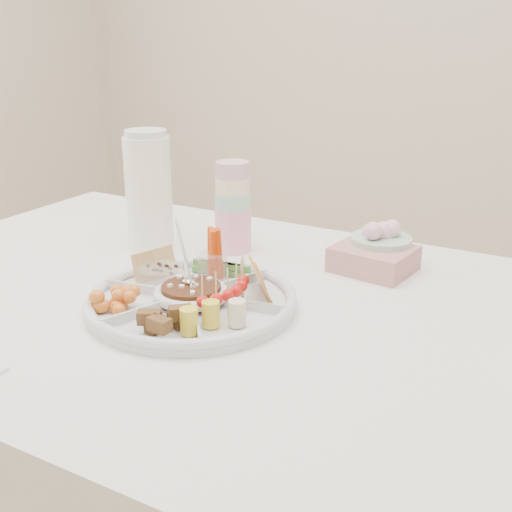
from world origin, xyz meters
The scene contains 13 objects.
dining_table centered at (0.00, 0.00, 0.38)m, with size 1.52×1.02×0.76m, color white.
party_tray centered at (0.01, -0.06, 0.78)m, with size 0.38×0.38×0.04m, color silver.
bean_dip centered at (0.01, -0.06, 0.79)m, with size 0.11×0.11×0.04m, color #4B2D1D.
tortillas centered at (0.11, 0.02, 0.80)m, with size 0.11×0.11×0.06m, color #905A39, non-canonical shape.
carrot_cucumber centered at (-0.01, 0.07, 0.82)m, with size 0.11×0.11×0.10m, color #D73E06, non-canonical shape.
pita_raisins centered at (-0.11, -0.02, 0.80)m, with size 0.12×0.12×0.07m, color tan, non-canonical shape.
cherries centered at (-0.09, -0.14, 0.79)m, with size 0.11×0.11×0.04m, color gold, non-canonical shape.
granola_chunks centered at (0.03, -0.19, 0.79)m, with size 0.10×0.10×0.04m, color brown, non-canonical shape.
banana_tomato centered at (0.13, -0.11, 0.82)m, with size 0.10×0.10×0.08m, color #D7B853, non-canonical shape.
cup_stack centered at (-0.09, 0.25, 0.87)m, with size 0.08×0.08×0.23m, color silver.
thermos centered at (-0.28, 0.19, 0.90)m, with size 0.11×0.11×0.28m, color white.
flower_bowl centered at (0.24, 0.32, 0.81)m, with size 0.13×0.13×0.10m, color #A3DBBE.
napkin_stack centered at (0.24, 0.29, 0.78)m, with size 0.16×0.14×0.05m, color tan.
Camera 1 is at (0.64, -0.95, 1.25)m, focal length 45.00 mm.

